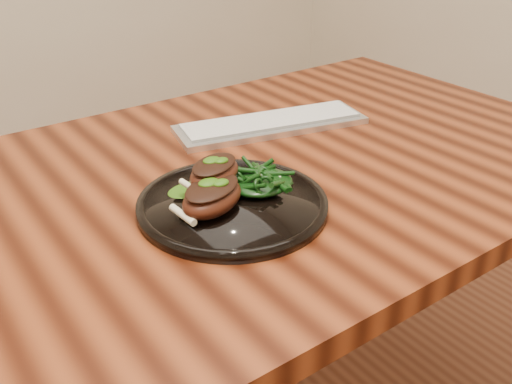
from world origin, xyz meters
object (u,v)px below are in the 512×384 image
at_px(greens_heap, 261,178).
at_px(keyboard, 271,123).
at_px(plate, 233,204).
at_px(lamb_chop_front, 212,196).
at_px(desk, 191,229).

distance_m(greens_heap, keyboard, 0.29).
height_order(plate, greens_heap, greens_heap).
height_order(plate, lamb_chop_front, lamb_chop_front).
bearing_deg(plate, greens_heap, 5.19).
bearing_deg(plate, lamb_chop_front, -166.12).
distance_m(lamb_chop_front, greens_heap, 0.10).
relative_size(desk, keyboard, 3.96).
xyz_separation_m(lamb_chop_front, keyboard, (0.29, 0.24, -0.03)).
height_order(lamb_chop_front, greens_heap, lamb_chop_front).
relative_size(lamb_chop_front, greens_heap, 1.26).
bearing_deg(greens_heap, lamb_chop_front, -171.06).
relative_size(desk, greens_heap, 15.34).
distance_m(desk, lamb_chop_front, 0.17).
bearing_deg(lamb_chop_front, keyboard, 39.75).
xyz_separation_m(plate, greens_heap, (0.06, 0.01, 0.02)).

